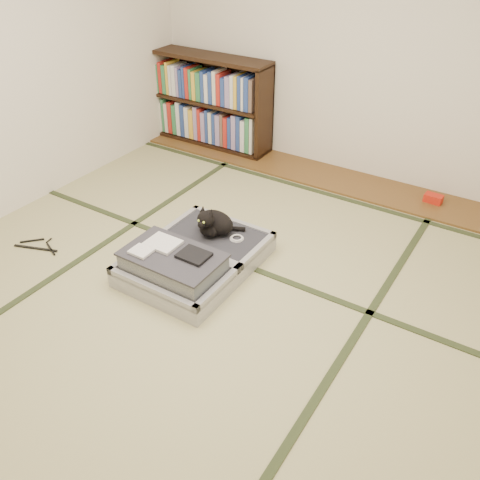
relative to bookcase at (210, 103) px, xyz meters
The scene contains 10 objects.
floor 2.55m from the bookcase, 55.65° to the right, with size 4.50×4.50×0.00m, color tan.
wood_strip 1.48m from the bookcase, ahead, with size 4.00×0.50×0.02m, color brown.
red_item 2.40m from the bookcase, ahead, with size 0.15×0.09×0.07m, color red.
room_shell 2.70m from the bookcase, 55.65° to the right, with size 4.50×4.50×4.50m.
tatami_borders 2.16m from the bookcase, 48.09° to the right, with size 4.00×4.50×0.01m.
bookcase is the anchor object (origin of this frame).
suitcase 2.29m from the bookcase, 58.12° to the right, with size 0.75×0.99×0.29m.
cat 2.02m from the bookcase, 54.16° to the right, with size 0.33×0.33×0.27m.
cable_coil 2.11m from the bookcase, 49.59° to the right, with size 0.10×0.10×0.02m.
hanger 2.35m from the bookcase, 89.30° to the right, with size 0.36×0.22×0.01m.
Camera 1 is at (1.60, -2.09, 2.20)m, focal length 38.00 mm.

